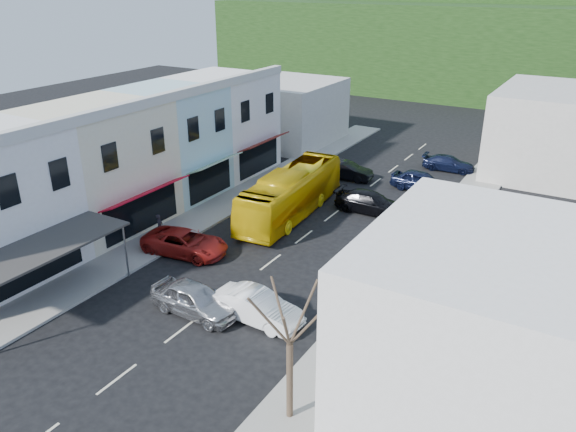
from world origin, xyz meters
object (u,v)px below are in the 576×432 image
object	(u,v)px
bus	(291,194)
street_tree	(290,344)
car_silver	(195,301)
direction_sign	(326,306)
traffic_signal	(483,136)
pedestrian_left	(160,225)
car_white	(257,308)
car_red	(185,243)

from	to	relation	value
bus	street_tree	bearing A→B (deg)	-64.23
street_tree	car_silver	bearing A→B (deg)	153.31
direction_sign	traffic_signal	size ratio (longest dim) A/B	0.84
pedestrian_left	direction_sign	world-z (taller)	direction_sign
bus	direction_sign	xyz separation A→B (m)	(8.79, -11.98, 0.33)
pedestrian_left	street_tree	bearing A→B (deg)	-145.53
bus	car_white	xyz separation A→B (m)	(5.19, -12.20, -0.85)
bus	car_white	bearing A→B (deg)	-71.24
car_red	pedestrian_left	bearing A→B (deg)	67.30
car_white	direction_sign	bearing A→B (deg)	-84.14
car_red	direction_sign	world-z (taller)	direction_sign
bus	car_silver	world-z (taller)	bus
car_silver	car_red	distance (m)	6.70
direction_sign	car_red	bearing A→B (deg)	153.35
pedestrian_left	street_tree	xyz separation A→B (m)	(14.94, -9.33, 2.37)
pedestrian_left	bus	bearing A→B (deg)	-56.96
car_white	car_silver	bearing A→B (deg)	111.08
bus	pedestrian_left	xyz separation A→B (m)	(-5.08, -7.71, -0.55)
pedestrian_left	car_red	bearing A→B (deg)	-128.33
car_white	bus	bearing A→B (deg)	25.44
car_white	car_red	xyz separation A→B (m)	(-7.64, 3.80, 0.00)
car_white	direction_sign	distance (m)	3.79
car_silver	pedestrian_left	xyz separation A→B (m)	(-7.30, 5.49, 0.30)
direction_sign	car_white	bearing A→B (deg)	174.46
pedestrian_left	traffic_signal	distance (m)	30.59
bus	street_tree	distance (m)	19.77
street_tree	car_red	bearing A→B (deg)	144.94
street_tree	traffic_signal	distance (m)	36.84
bus	car_red	xyz separation A→B (m)	(-2.46, -8.40, -0.85)
car_red	pedestrian_left	size ratio (longest dim) A/B	2.71
car_white	street_tree	size ratio (longest dim) A/B	0.65
car_red	traffic_signal	bearing A→B (deg)	-28.90
bus	car_red	distance (m)	8.79
car_silver	traffic_signal	distance (m)	33.55
bus	pedestrian_left	size ratio (longest dim) A/B	6.82
bus	car_silver	distance (m)	13.41
car_silver	bus	bearing A→B (deg)	11.77
car_white	street_tree	world-z (taller)	street_tree
direction_sign	car_silver	bearing A→B (deg)	-178.47
traffic_signal	street_tree	bearing A→B (deg)	101.46
car_red	pedestrian_left	xyz separation A→B (m)	(-2.63, 0.69, 0.30)
car_white	street_tree	xyz separation A→B (m)	(4.67, -4.84, 2.67)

